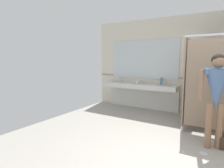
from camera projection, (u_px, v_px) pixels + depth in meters
ground_plane at (199, 163)px, 3.01m from camera, size 7.47×5.90×0.10m
wall_back at (216, 66)px, 5.10m from camera, size 7.47×0.12×2.86m
wall_back_tile_band at (214, 80)px, 5.10m from camera, size 7.47×0.01×0.06m
vanity_counter at (140, 90)px, 6.07m from camera, size 2.37×0.53×0.94m
mirror_panel at (143, 59)px, 6.10m from camera, size 2.27×0.02×1.25m
person_standing at (216, 89)px, 3.28m from camera, size 0.55×0.52×1.70m
soap_dispenser at (161, 82)px, 5.76m from camera, size 0.07×0.07×0.22m
paper_cup at (137, 82)px, 5.93m from camera, size 0.07×0.07×0.10m
floor_drain_cover at (203, 153)px, 3.21m from camera, size 0.14×0.14×0.01m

